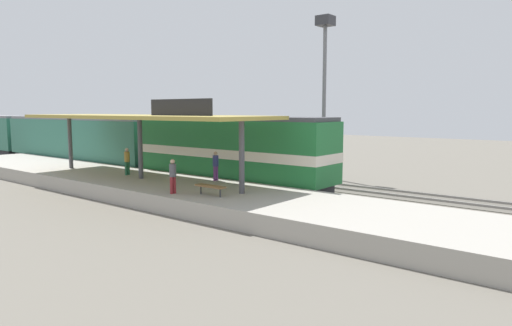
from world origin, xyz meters
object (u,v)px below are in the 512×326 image
at_px(locomotive, 230,151).
at_px(passenger_carriage_front, 79,141).
at_px(platform_bench, 210,187).
at_px(person_boarding, 173,174).
at_px(light_mast, 325,63).
at_px(person_waiting, 216,164).
at_px(freight_car, 172,145).
at_px(person_walking, 127,160).

xyz_separation_m(locomotive, passenger_carriage_front, (0.00, 18.00, -0.10)).
bearing_deg(platform_bench, person_boarding, 112.60).
relative_size(platform_bench, light_mast, 0.15).
bearing_deg(person_waiting, passenger_carriage_front, 82.78).
bearing_deg(freight_car, platform_bench, -125.17).
height_order(platform_bench, person_walking, person_walking).
relative_size(light_mast, person_boarding, 6.84).
bearing_deg(person_boarding, platform_bench, -67.40).
bearing_deg(passenger_carriage_front, freight_car, -56.87).
bearing_deg(platform_bench, light_mast, 7.77).
xyz_separation_m(locomotive, person_boarding, (-6.76, -2.27, -0.56)).
bearing_deg(passenger_carriage_front, light_mast, -68.90).
relative_size(platform_bench, person_boarding, 0.99).
xyz_separation_m(passenger_carriage_front, freight_car, (4.60, -7.05, -0.34)).
relative_size(platform_bench, passenger_carriage_front, 0.08).
bearing_deg(locomotive, platform_bench, -145.71).
bearing_deg(platform_bench, person_waiting, 40.65).
distance_m(freight_car, person_waiting, 13.86).
bearing_deg(person_walking, freight_car, 34.03).
xyz_separation_m(freight_car, person_waiting, (-7.01, -11.96, -0.12)).
relative_size(freight_car, person_walking, 7.02).
xyz_separation_m(freight_car, person_walking, (-8.84, -5.97, -0.12)).
bearing_deg(freight_car, person_boarding, -130.66).
relative_size(freight_car, person_waiting, 7.02).
bearing_deg(platform_bench, passenger_carriage_front, 74.81).
xyz_separation_m(platform_bench, person_walking, (1.76, 9.08, 0.51)).
height_order(light_mast, person_walking, light_mast).
relative_size(locomotive, passenger_carriage_front, 0.72).
height_order(passenger_carriage_front, person_waiting, passenger_carriage_front).
distance_m(locomotive, freight_car, 11.89).
height_order(locomotive, freight_car, locomotive).
bearing_deg(person_walking, passenger_carriage_front, 71.96).
bearing_deg(locomotive, person_boarding, -161.43).
distance_m(locomotive, passenger_carriage_front, 18.00).
height_order(locomotive, person_walking, locomotive).
distance_m(locomotive, person_boarding, 7.15).
relative_size(platform_bench, person_walking, 0.99).
xyz_separation_m(light_mast, person_waiting, (-10.21, 1.20, -6.54)).
distance_m(platform_bench, locomotive, 7.34).
bearing_deg(person_walking, person_waiting, -73.00).
bearing_deg(locomotive, person_walking, 130.37).
bearing_deg(light_mast, person_boarding, -179.76).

